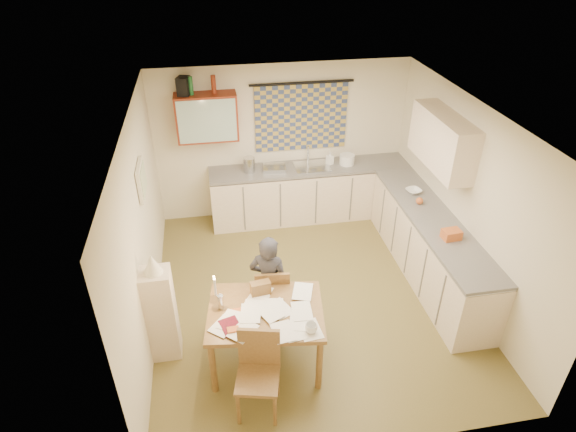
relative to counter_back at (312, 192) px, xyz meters
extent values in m
cube|color=brown|center=(-0.45, -1.95, -0.46)|extent=(4.00, 4.50, 0.02)
cube|color=white|center=(-0.45, -1.95, 2.06)|extent=(4.00, 4.50, 0.02)
cube|color=beige|center=(-0.45, 0.31, 0.80)|extent=(4.00, 0.02, 2.50)
cube|color=beige|center=(-0.45, -4.21, 0.80)|extent=(4.00, 0.02, 2.50)
cube|color=beige|center=(-2.46, -1.95, 0.80)|extent=(0.02, 4.50, 2.50)
cube|color=beige|center=(1.56, -1.95, 0.80)|extent=(0.02, 4.50, 2.50)
cube|color=navy|center=(-0.15, 0.27, 1.20)|extent=(1.45, 0.03, 1.05)
cylinder|color=black|center=(-0.15, 0.25, 1.75)|extent=(1.60, 0.04, 0.04)
cube|color=maroon|center=(-1.60, 0.13, 1.35)|extent=(0.90, 0.34, 0.70)
cube|color=#99B2A5|center=(-1.60, -0.04, 1.35)|extent=(0.84, 0.02, 0.64)
cube|color=beige|center=(1.38, -1.40, 1.40)|extent=(0.34, 1.30, 0.70)
cube|color=beige|center=(-2.42, -1.55, 1.25)|extent=(0.04, 0.50, 0.40)
cube|color=beige|center=(-2.39, -1.55, 1.25)|extent=(0.01, 0.42, 0.32)
cube|color=beige|center=(0.00, 0.00, -0.02)|extent=(3.30, 0.60, 0.86)
cube|color=#595654|center=(0.00, 0.00, 0.45)|extent=(3.30, 0.62, 0.04)
cube|color=beige|center=(1.25, -1.79, -0.02)|extent=(0.60, 2.95, 0.86)
cube|color=#595654|center=(1.25, -1.79, 0.45)|extent=(0.62, 2.95, 0.04)
cube|color=white|center=(1.25, -2.96, -0.02)|extent=(0.58, 0.58, 0.87)
cube|color=black|center=(1.25, -2.96, 0.44)|extent=(0.55, 0.55, 0.03)
cube|color=silver|center=(-0.02, 0.00, 0.43)|extent=(0.55, 0.45, 0.10)
cylinder|color=silver|center=(-0.04, 0.18, 0.61)|extent=(0.03, 0.03, 0.28)
cube|color=silver|center=(-0.62, 0.00, 0.50)|extent=(0.38, 0.33, 0.06)
cylinder|color=silver|center=(-1.02, 0.00, 0.59)|extent=(0.20, 0.20, 0.24)
cylinder|color=white|center=(0.56, 0.00, 0.55)|extent=(0.25, 0.25, 0.16)
imported|color=white|center=(0.29, 0.05, 0.57)|extent=(0.17, 0.17, 0.21)
imported|color=white|center=(1.25, -1.08, 0.49)|extent=(0.33, 0.33, 0.05)
cube|color=#BF5A27|center=(1.25, -2.27, 0.53)|extent=(0.23, 0.18, 0.12)
sphere|color=#BF5A27|center=(1.20, -1.40, 0.52)|extent=(0.10, 0.10, 0.10)
cube|color=black|center=(-1.88, 0.13, 1.83)|extent=(0.21, 0.24, 0.26)
cylinder|color=#195926|center=(-1.78, 0.13, 1.83)|extent=(0.08, 0.08, 0.26)
cylinder|color=maroon|center=(-1.46, 0.13, 1.83)|extent=(0.09, 0.09, 0.26)
cube|color=brown|center=(-1.17, -2.96, 0.27)|extent=(1.34, 1.09, 0.05)
cube|color=brown|center=(-1.02, -2.36, -0.02)|extent=(0.43, 0.43, 0.04)
cube|color=brown|center=(-1.03, -2.54, 0.22)|extent=(0.40, 0.07, 0.44)
cube|color=brown|center=(-1.33, -3.59, 0.00)|extent=(0.50, 0.50, 0.04)
cube|color=brown|center=(-1.29, -3.41, 0.25)|extent=(0.42, 0.13, 0.46)
imported|color=black|center=(-1.05, -2.40, 0.20)|extent=(0.70, 0.66, 1.30)
cube|color=beige|center=(-2.29, -2.65, 0.14)|extent=(0.32, 0.30, 1.18)
cone|color=beige|center=(-2.29, -2.65, 0.83)|extent=(0.20, 0.20, 0.22)
cube|color=brown|center=(-1.18, -2.69, 0.38)|extent=(0.23, 0.13, 0.16)
imported|color=white|center=(-0.75, -3.35, 0.35)|extent=(0.16, 0.16, 0.10)
imported|color=maroon|center=(-1.64, -3.18, 0.31)|extent=(0.33, 0.36, 0.02)
imported|color=#BF5A27|center=(-1.57, -3.04, 0.31)|extent=(0.23, 0.29, 0.02)
cube|color=#BF5A27|center=(-1.53, -3.22, 0.32)|extent=(0.12, 0.09, 0.04)
cube|color=black|center=(-1.04, -3.26, 0.31)|extent=(0.14, 0.07, 0.02)
cylinder|color=silver|center=(-1.63, -2.85, 0.39)|extent=(0.06, 0.06, 0.18)
cylinder|color=white|center=(-1.67, -2.84, 0.59)|extent=(0.03, 0.03, 0.22)
sphere|color=#FFCC66|center=(-1.67, -2.82, 0.71)|extent=(0.02, 0.02, 0.02)
cube|color=white|center=(-1.25, -2.81, 0.30)|extent=(0.34, 0.36, 0.00)
cube|color=white|center=(-0.76, -3.32, 0.30)|extent=(0.24, 0.32, 0.00)
cube|color=white|center=(-1.01, -2.97, 0.30)|extent=(0.32, 0.36, 0.00)
cube|color=white|center=(-1.19, -2.70, 0.30)|extent=(0.33, 0.36, 0.00)
cube|color=white|center=(-0.92, -3.31, 0.31)|extent=(0.24, 0.32, 0.00)
cube|color=white|center=(-1.44, -3.07, 0.31)|extent=(0.30, 0.35, 0.00)
cube|color=white|center=(-1.54, -3.12, 0.31)|extent=(0.26, 0.33, 0.00)
cube|color=white|center=(-0.84, -3.19, 0.31)|extent=(0.28, 0.34, 0.00)
cube|color=white|center=(-1.61, -3.12, 0.31)|extent=(0.35, 0.36, 0.00)
cube|color=white|center=(-1.08, -2.95, 0.31)|extent=(0.26, 0.33, 0.00)
cube|color=white|center=(-1.03, -3.32, 0.31)|extent=(0.25, 0.32, 0.00)
cube|color=white|center=(-0.79, -3.06, 0.32)|extent=(0.23, 0.31, 0.00)
cube|color=white|center=(-1.54, -3.07, 0.32)|extent=(0.33, 0.36, 0.00)
cube|color=white|center=(-0.72, -2.75, 0.32)|extent=(0.29, 0.35, 0.00)
cube|color=white|center=(-1.43, -3.24, 0.32)|extent=(0.35, 0.36, 0.00)
cube|color=white|center=(-1.13, -3.02, 0.32)|extent=(0.32, 0.36, 0.00)
cube|color=white|center=(-1.30, -2.95, 0.32)|extent=(0.29, 0.35, 0.00)
cube|color=white|center=(-1.33, -3.01, 0.33)|extent=(0.25, 0.33, 0.00)
camera|label=1|loc=(-1.59, -6.76, 3.87)|focal=30.00mm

